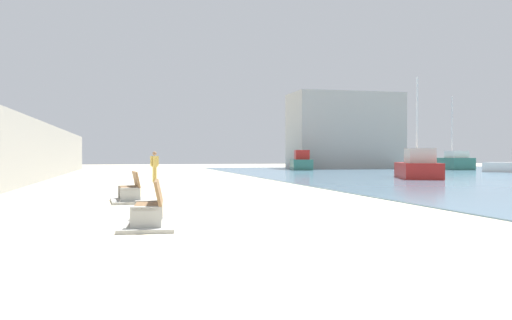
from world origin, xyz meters
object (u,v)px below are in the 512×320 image
object	(u,v)px
bench_near	(149,216)
boat_far_left	(301,162)
boat_far_right	(454,162)
boat_outer	(418,167)
bench_far	(130,195)
person_walking	(155,164)

from	to	relation	value
bench_near	boat_far_left	size ratio (longest dim) A/B	0.43
bench_near	boat_far_right	world-z (taller)	boat_far_right
boat_outer	bench_near	bearing A→B (deg)	-132.24
bench_far	boat_far_right	size ratio (longest dim) A/B	0.29
boat_outer	boat_far_right	bearing A→B (deg)	51.03
boat_far_left	boat_outer	world-z (taller)	boat_outer
bench_far	boat_far_left	bearing A→B (deg)	63.25
person_walking	boat_far_right	world-z (taller)	boat_far_right
boat_far_left	bench_far	bearing A→B (deg)	-116.75
bench_far	boat_far_right	distance (m)	43.98
boat_outer	boat_far_left	bearing A→B (deg)	92.96
boat_far_left	boat_outer	xyz separation A→B (m)	(1.05, -20.23, -0.01)
boat_far_right	bench_near	bearing A→B (deg)	-130.72
person_walking	bench_near	bearing A→B (deg)	-93.12
boat_far_left	bench_near	bearing A→B (deg)	-112.52
bench_far	boat_outer	distance (m)	21.92
boat_outer	bench_far	bearing A→B (deg)	-144.02
bench_far	boat_far_left	world-z (taller)	boat_far_left
bench_near	bench_far	distance (m)	6.27
bench_far	boat_far_left	size ratio (longest dim) A/B	0.42
bench_far	boat_outer	xyz separation A→B (m)	(17.73, 12.87, 0.52)
person_walking	boat_far_right	xyz separation A→B (m)	(30.45, 17.60, -0.20)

